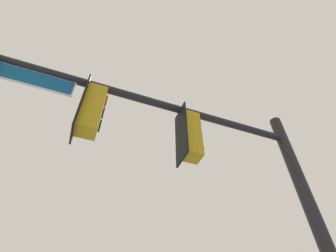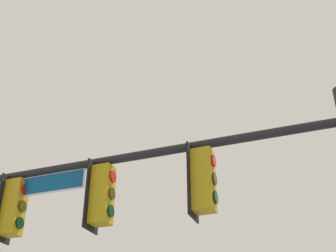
{
  "view_description": "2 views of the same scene",
  "coord_description": "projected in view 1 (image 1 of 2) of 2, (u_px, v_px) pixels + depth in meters",
  "views": [
    {
      "loc": [
        -3.68,
        -5.2,
        1.6
      ],
      "look_at": [
        -4.91,
        -9.65,
        6.13
      ],
      "focal_mm": 28.0,
      "sensor_mm": 36.0,
      "label": 1
    },
    {
      "loc": [
        -7.7,
        -1.9,
        1.95
      ],
      "look_at": [
        -3.96,
        -9.75,
        6.92
      ],
      "focal_mm": 50.0,
      "sensor_mm": 36.0,
      "label": 2
    }
  ],
  "objects": [
    {
      "name": "signal_pole_near",
      "position": [
        185.0,
        159.0,
        4.65
      ],
      "size": [
        7.04,
        0.95,
        6.33
      ],
      "color": "black",
      "rests_on": "ground_plane"
    }
  ]
}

